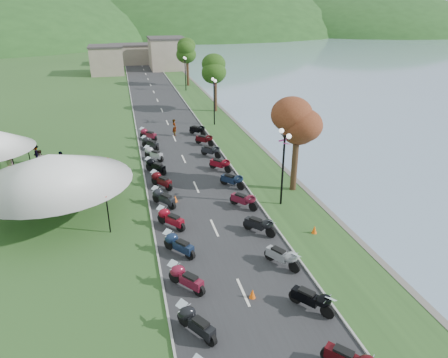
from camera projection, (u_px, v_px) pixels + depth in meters
road at (167, 123)px, 45.10m from camera, size 7.00×120.00×0.02m
hills_backdrop at (128, 34)px, 187.40m from camera, size 360.00×120.00×76.00m
far_building at (132, 56)px, 83.68m from camera, size 18.00×16.00×5.00m
moto_row_left at (171, 219)px, 23.61m from camera, size 2.60×37.30×1.10m
moto_row_right at (237, 190)px, 27.44m from camera, size 2.60×32.10×1.10m
vendor_tent_main at (54, 185)px, 24.67m from camera, size 6.40×6.40×4.00m
tree_lakeside at (297, 137)px, 27.22m from camera, size 2.81×2.81×7.82m
pedestrian_a at (85, 204)px, 26.69m from camera, size 0.77×0.73×1.70m
pedestrian_b at (42, 170)px, 32.17m from camera, size 0.93×0.73×1.69m
pedestrian_c at (38, 164)px, 33.37m from camera, size 0.80×1.20×1.71m
traffic_cone_near at (252, 294)px, 18.00m from camera, size 0.30×0.30×0.48m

